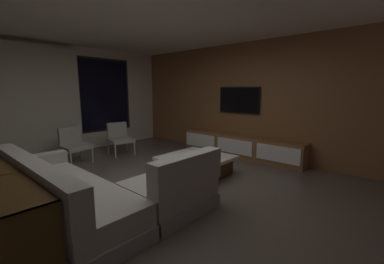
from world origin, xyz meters
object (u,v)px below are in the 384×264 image
Objects in this scene: book_stack_on_coffee_table at (200,153)px; coffee_table at (196,165)px; accent_chair_near_window at (120,137)px; mounted_tv at (239,100)px; sectional_couch at (94,194)px; accent_chair_by_curtain at (74,143)px; console_table_behind_couch at (2,207)px; media_console at (241,147)px.

coffee_table is at bearing 148.80° from book_stack_on_coffee_table.
mounted_tv is at bearing -49.07° from accent_chair_near_window.
sectional_couch is 3.21× the size of accent_chair_by_curtain.
sectional_couch is 0.93m from console_table_behind_couch.
book_stack_on_coffee_table is at bearing -86.90° from accent_chair_near_window.
mounted_tv is 4.91m from console_table_behind_couch.
accent_chair_by_curtain is at bearing 114.37° from coffee_table.
console_table_behind_couch is (-2.95, 0.07, 0.23)m from coffee_table.
media_console is at bearing -54.15° from accent_chair_near_window.
sectional_couch is 8.60× the size of book_stack_on_coffee_table.
sectional_couch reaches higher than accent_chair_by_curtain.
accent_chair_by_curtain is 3.08m from console_table_behind_couch.
sectional_couch is at bearing -179.29° from book_stack_on_coffee_table.
sectional_couch is 2.29× the size of mounted_tv.
mounted_tv reaches higher than accent_chair_by_curtain.
accent_chair_near_window is at bearing 93.10° from book_stack_on_coffee_table.
book_stack_on_coffee_table is at bearing -171.42° from mounted_tv.
mounted_tv is (3.91, 0.30, 1.06)m from sectional_couch.
coffee_table is (2.04, 0.06, -0.10)m from sectional_couch.
coffee_table is at bearing -88.25° from accent_chair_near_window.
coffee_table is 0.23m from book_stack_on_coffee_table.
book_stack_on_coffee_table is 2.05m from mounted_tv.
accent_chair_near_window is 0.25× the size of media_console.
sectional_couch is 3.73m from media_console.
coffee_table is 2.21m from mounted_tv.
media_console is at bearing 1.55° from sectional_couch.
coffee_table is 2.49m from accent_chair_near_window.
accent_chair_by_curtain is at bearing 71.71° from sectional_couch.
book_stack_on_coffee_table reaches higher than coffee_table.
console_table_behind_couch is (-4.82, -0.17, -0.94)m from mounted_tv.
media_console is at bearing 1.30° from coffee_table.
accent_chair_near_window reaches higher than console_table_behind_couch.
accent_chair_near_window is 3.01m from media_console.
accent_chair_by_curtain is 3.94m from mounted_tv.
accent_chair_by_curtain is 0.25× the size of media_console.
accent_chair_near_window is 1.10m from accent_chair_by_curtain.
book_stack_on_coffee_table is (2.10, 0.03, 0.12)m from sectional_couch.
coffee_table is 1.06× the size of mounted_tv.
mounted_tv is at bearing 4.37° from sectional_couch.
accent_chair_by_curtain is at bearing 138.34° from media_console.
coffee_table is 2.84m from accent_chair_by_curtain.
coffee_table is at bearing -178.70° from media_console.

